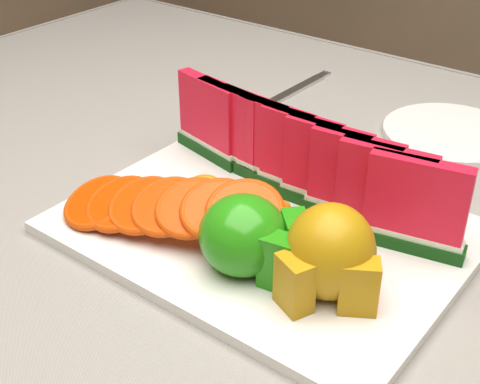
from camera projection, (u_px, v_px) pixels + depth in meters
The scene contains 11 objects.
table at pixel (290, 282), 0.79m from camera, with size 1.40×0.90×0.75m.
tablecloth at pixel (292, 239), 0.76m from camera, with size 1.53×1.03×0.20m.
platter at pixel (265, 229), 0.69m from camera, with size 0.40×0.30×0.01m.
apple_cluster at pixel (251, 238), 0.61m from camera, with size 0.12×0.10×0.08m.
pear_cluster at pixel (330, 256), 0.58m from camera, with size 0.10×0.10×0.09m.
side_plate at pixel (451, 134), 0.89m from camera, with size 0.23×0.23×0.01m.
fork at pixel (293, 91), 1.02m from camera, with size 0.02×0.20×0.00m.
watermelon_row at pixel (300, 159), 0.71m from camera, with size 0.39×0.07×0.10m.
orange_fan_front at pixel (168, 206), 0.66m from camera, with size 0.25×0.14×0.06m.
orange_fan_back at pixel (307, 154), 0.78m from camera, with size 0.24×0.11×0.04m.
tangerine_segments at pixel (252, 203), 0.70m from camera, with size 0.16×0.05×0.02m.
Camera 1 is at (0.33, -0.53, 1.16)m, focal length 50.00 mm.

